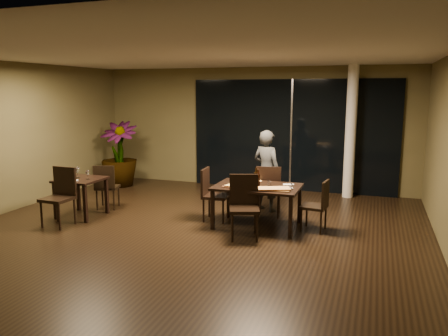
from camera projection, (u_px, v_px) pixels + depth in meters
ground at (188, 234)px, 7.49m from camera, size 8.00×8.00×0.00m
wall_back at (253, 128)px, 11.00m from camera, size 8.00×0.10×3.00m
ceiling at (186, 53)px, 6.97m from camera, size 8.00×8.00×0.04m
window_panel at (291, 136)px, 10.61m from camera, size 5.00×0.06×2.70m
column at (351, 132)px, 9.84m from camera, size 0.24×0.24×3.00m
main_table at (257, 190)px, 7.79m from camera, size 1.50×1.00×0.75m
side_table at (81, 185)px, 8.45m from camera, size 0.80×0.80×0.75m
chair_main_far at (269, 188)px, 8.41m from camera, size 0.54×0.54×1.01m
chair_main_near at (244, 203)px, 7.26m from camera, size 0.62×0.62×1.04m
chair_main_left at (211, 192)px, 8.21m from camera, size 0.50×0.50×0.99m
chair_main_right at (319, 203)px, 7.56m from camera, size 0.46×0.46×0.90m
chair_side_far at (106, 185)px, 8.98m from camera, size 0.54×0.54×0.93m
chair_side_near at (61, 193)px, 7.93m from camera, size 0.50×0.50×1.05m
diner at (267, 171)px, 8.83m from camera, size 0.66×0.55×1.65m
potted_plant at (119, 154)px, 11.16m from camera, size 1.06×1.06×1.66m
pizza_board_left at (239, 187)px, 7.61m from camera, size 0.62×0.44×0.01m
pizza_board_right at (274, 190)px, 7.45m from camera, size 0.57×0.32×0.01m
oblong_pizza_left at (239, 186)px, 7.61m from camera, size 0.48×0.30×0.02m
oblong_pizza_right at (274, 189)px, 7.44m from camera, size 0.58×0.42×0.02m
round_pizza at (253, 181)px, 8.13m from camera, size 0.32×0.32×0.01m
bottle_a at (256, 176)px, 7.83m from camera, size 0.07×0.07×0.31m
bottle_b at (258, 178)px, 7.74m from camera, size 0.06×0.06×0.29m
bottle_c at (257, 177)px, 7.85m from camera, size 0.06×0.06×0.29m
tumbler_left at (245, 182)px, 7.92m from camera, size 0.08×0.08×0.09m
tumbler_right at (269, 183)px, 7.79m from camera, size 0.07×0.07×0.08m
napkin_near at (287, 188)px, 7.55m from camera, size 0.20×0.16×0.01m
napkin_far at (289, 185)px, 7.84m from camera, size 0.20×0.15×0.01m
wine_glass_a at (77, 173)px, 8.48m from camera, size 0.09×0.09×0.20m
wine_glass_b at (88, 175)px, 8.35m from camera, size 0.07×0.07×0.17m
side_napkin at (73, 180)px, 8.21m from camera, size 0.20×0.15×0.01m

